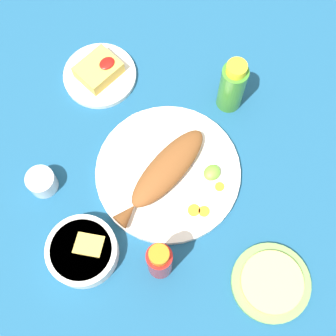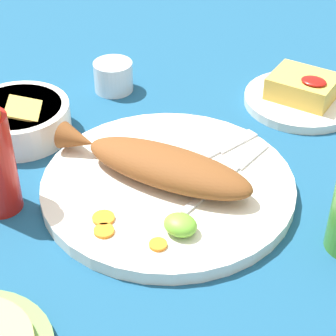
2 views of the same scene
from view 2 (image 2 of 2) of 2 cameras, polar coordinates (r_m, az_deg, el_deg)
ground_plane at (r=0.80m, az=0.00°, el=-2.18°), size 4.00×4.00×0.00m
main_plate at (r=0.79m, az=0.00°, el=-1.68°), size 0.33×0.33×0.02m
fried_fish at (r=0.78m, az=-0.83°, el=0.33°), size 0.28×0.09×0.04m
fork_near at (r=0.83m, az=4.22°, el=1.38°), size 0.07×0.18×0.00m
fork_far at (r=0.80m, az=6.01°, el=-0.27°), size 0.03×0.19×0.00m
carrot_slice_near at (r=0.73m, az=-6.07°, el=-4.70°), size 0.03×0.03×0.00m
carrot_slice_mid at (r=0.71m, az=-6.02°, el=-5.88°), size 0.02×0.02×0.00m
carrot_slice_far at (r=0.69m, az=-0.94°, el=-7.19°), size 0.02×0.02×0.00m
lime_wedge_main at (r=0.70m, az=1.16°, el=-5.35°), size 0.04×0.03×0.02m
salt_cup at (r=1.01m, az=-5.14°, el=8.39°), size 0.06×0.06×0.05m
side_plate_fries at (r=1.00m, az=12.33°, el=6.22°), size 0.18×0.18×0.01m
fries_pile at (r=0.98m, az=12.56°, el=7.48°), size 0.10×0.08×0.04m
guacamole_bowl at (r=0.92m, az=-13.66°, el=4.67°), size 0.15×0.15×0.06m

